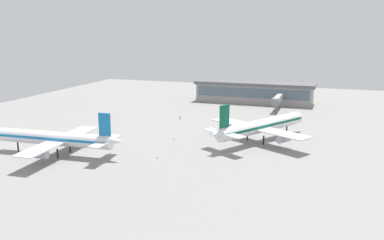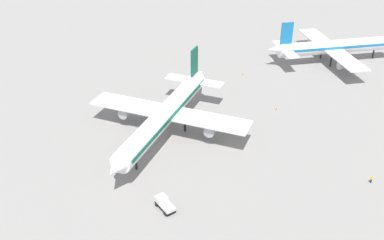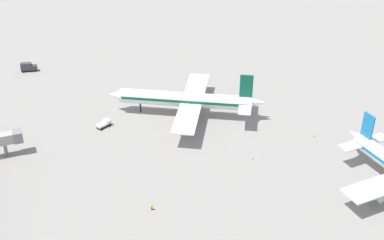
{
  "view_description": "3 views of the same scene",
  "coord_description": "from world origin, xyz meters",
  "px_view_note": "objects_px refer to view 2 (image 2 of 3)",
  "views": [
    {
      "loc": [
        -18.64,
        136.49,
        37.75
      ],
      "look_at": [
        28.75,
        -1.89,
        5.6
      ],
      "focal_mm": 39.07,
      "sensor_mm": 36.0,
      "label": 1
    },
    {
      "loc": [
        -2.55,
        -88.12,
        54.48
      ],
      "look_at": [
        9.99,
        -1.07,
        2.94
      ],
      "focal_mm": 41.06,
      "sensor_mm": 36.0,
      "label": 2
    },
    {
      "loc": [
        127.58,
        -49.77,
        76.08
      ],
      "look_at": [
        10.83,
        -2.66,
        2.18
      ],
      "focal_mm": 46.16,
      "sensor_mm": 36.0,
      "label": 3
    }
  ],
  "objects_px": {
    "safety_cone_near_gate": "(276,109)",
    "pushback_tractor": "(164,204)",
    "airplane_at_gate": "(335,47)",
    "safety_cone_mid_apron": "(243,74)",
    "airplane_taxiing": "(166,114)",
    "ground_crew_worker": "(371,179)"
  },
  "relations": [
    {
      "from": "airplane_taxiing",
      "to": "ground_crew_worker",
      "type": "bearing_deg",
      "value": 88.01
    },
    {
      "from": "safety_cone_mid_apron",
      "to": "ground_crew_worker",
      "type": "bearing_deg",
      "value": -76.49
    },
    {
      "from": "ground_crew_worker",
      "to": "safety_cone_near_gate",
      "type": "distance_m",
      "value": 32.77
    },
    {
      "from": "airplane_at_gate",
      "to": "safety_cone_mid_apron",
      "type": "distance_m",
      "value": 31.84
    },
    {
      "from": "ground_crew_worker",
      "to": "safety_cone_mid_apron",
      "type": "height_order",
      "value": "ground_crew_worker"
    },
    {
      "from": "pushback_tractor",
      "to": "ground_crew_worker",
      "type": "height_order",
      "value": "pushback_tractor"
    },
    {
      "from": "airplane_taxiing",
      "to": "pushback_tractor",
      "type": "bearing_deg",
      "value": 23.86
    },
    {
      "from": "ground_crew_worker",
      "to": "safety_cone_mid_apron",
      "type": "distance_m",
      "value": 54.83
    },
    {
      "from": "safety_cone_near_gate",
      "to": "airplane_at_gate",
      "type": "bearing_deg",
      "value": 45.51
    },
    {
      "from": "airplane_at_gate",
      "to": "airplane_taxiing",
      "type": "relative_size",
      "value": 1.04
    },
    {
      "from": "airplane_taxiing",
      "to": "safety_cone_near_gate",
      "type": "bearing_deg",
      "value": 134.55
    },
    {
      "from": "safety_cone_near_gate",
      "to": "airplane_taxiing",
      "type": "bearing_deg",
      "value": -165.42
    },
    {
      "from": "airplane_at_gate",
      "to": "safety_cone_mid_apron",
      "type": "bearing_deg",
      "value": -172.15
    },
    {
      "from": "safety_cone_near_gate",
      "to": "safety_cone_mid_apron",
      "type": "bearing_deg",
      "value": 99.03
    },
    {
      "from": "ground_crew_worker",
      "to": "airplane_at_gate",
      "type": "bearing_deg",
      "value": -31.1
    },
    {
      "from": "safety_cone_near_gate",
      "to": "ground_crew_worker",
      "type": "bearing_deg",
      "value": -73.47
    },
    {
      "from": "safety_cone_near_gate",
      "to": "pushback_tractor",
      "type": "bearing_deg",
      "value": -133.89
    },
    {
      "from": "airplane_taxiing",
      "to": "ground_crew_worker",
      "type": "height_order",
      "value": "airplane_taxiing"
    },
    {
      "from": "airplane_at_gate",
      "to": "pushback_tractor",
      "type": "xyz_separation_m",
      "value": [
        -59.1,
        -60.85,
        -4.06
      ]
    },
    {
      "from": "airplane_taxiing",
      "to": "safety_cone_near_gate",
      "type": "xyz_separation_m",
      "value": [
        28.96,
        7.53,
        -5.06
      ]
    },
    {
      "from": "airplane_taxiing",
      "to": "ground_crew_worker",
      "type": "relative_size",
      "value": 26.22
    },
    {
      "from": "airplane_at_gate",
      "to": "safety_cone_near_gate",
      "type": "bearing_deg",
      "value": -137.67
    }
  ]
}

